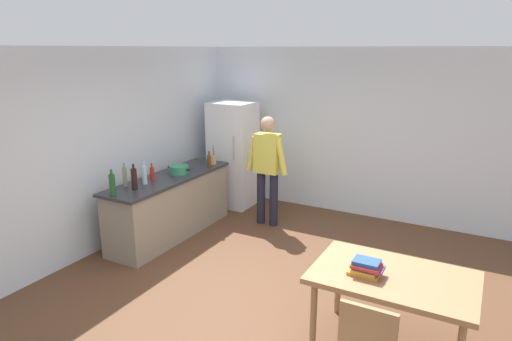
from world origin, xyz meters
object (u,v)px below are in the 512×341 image
object	(u,v)px
person	(267,164)
bottle_wine_green	(112,185)
book_stack	(366,268)
bottle_sauce_red	(152,173)
refrigerator	(233,155)
bottle_beer_brown	(209,161)
bottle_wine_dark	(134,179)
bottle_water_clear	(144,175)
dining_table	(393,283)
bottle_vinegar_tall	(125,177)
cooking_pot	(179,170)
utensil_jar	(213,159)

from	to	relation	value
person	bottle_wine_green	bearing A→B (deg)	-117.90
bottle_wine_green	book_stack	xyz separation A→B (m)	(3.23, -0.20, -0.23)
bottle_sauce_red	refrigerator	bearing A→B (deg)	84.23
refrigerator	bottle_sauce_red	xyz separation A→B (m)	(-0.19, -1.85, 0.10)
bottle_wine_green	bottle_beer_brown	xyz separation A→B (m)	(0.28, 1.70, -0.04)
bottle_wine_dark	bottle_beer_brown	bearing A→B (deg)	80.46
bottle_wine_dark	bottle_water_clear	bearing A→B (deg)	101.92
bottle_water_clear	refrigerator	bearing A→B (deg)	85.90
refrigerator	bottle_beer_brown	xyz separation A→B (m)	(0.14, -0.92, 0.11)
bottle_wine_dark	dining_table	bearing A→B (deg)	-6.84
dining_table	bottle_water_clear	world-z (taller)	bottle_water_clear
bottle_sauce_red	bottle_wine_dark	distance (m)	0.46
bottle_sauce_red	bottle_beer_brown	size ratio (longest dim) A/B	0.92
refrigerator	bottle_vinegar_tall	size ratio (longest dim) A/B	5.62
dining_table	bottle_sauce_red	xyz separation A→B (m)	(-3.49, 0.85, 0.32)
bottle_beer_brown	bottle_vinegar_tall	distance (m)	1.40
bottle_sauce_red	book_stack	distance (m)	3.41
bottle_sauce_red	bottle_vinegar_tall	world-z (taller)	bottle_vinegar_tall
bottle_water_clear	bottle_wine_dark	bearing A→B (deg)	-78.08
bottle_wine_dark	bottle_vinegar_tall	world-z (taller)	bottle_wine_dark
refrigerator	person	distance (m)	1.10
person	cooking_pot	size ratio (longest dim) A/B	4.25
refrigerator	bottle_sauce_red	distance (m)	1.86
bottle_vinegar_tall	bottle_beer_brown	bearing A→B (deg)	71.99
bottle_beer_brown	bottle_water_clear	xyz separation A→B (m)	(-0.28, -1.13, 0.02)
cooking_pot	bottle_beer_brown	bearing A→B (deg)	67.99
utensil_jar	bottle_sauce_red	world-z (taller)	utensil_jar
person	dining_table	bearing A→B (deg)	-42.41
person	bottle_water_clear	world-z (taller)	person
bottle_wine_green	bottle_sauce_red	bearing A→B (deg)	93.15
person	book_stack	bearing A→B (deg)	-46.74
refrigerator	utensil_jar	xyz separation A→B (m)	(0.06, -0.72, 0.08)
bottle_wine_green	person	bearing A→B (deg)	62.10
cooking_pot	book_stack	xyz separation A→B (m)	(3.15, -1.41, -0.14)
cooking_pot	bottle_vinegar_tall	xyz separation A→B (m)	(-0.23, -0.84, 0.08)
bottle_wine_dark	bottle_wine_green	xyz separation A→B (m)	(-0.05, -0.33, 0.00)
person	bottle_sauce_red	world-z (taller)	person
bottle_beer_brown	bottle_vinegar_tall	bearing A→B (deg)	-108.01
bottle_vinegar_tall	book_stack	size ratio (longest dim) A/B	1.07
refrigerator	utensil_jar	bearing A→B (deg)	-84.99
bottle_wine_dark	cooking_pot	bearing A→B (deg)	87.91
refrigerator	bottle_beer_brown	world-z (taller)	refrigerator
cooking_pot	bottle_vinegar_tall	distance (m)	0.88
bottle_wine_green	refrigerator	bearing A→B (deg)	86.84
dining_table	bottle_water_clear	bearing A→B (deg)	169.28
refrigerator	book_stack	distance (m)	4.18
bottle_wine_dark	book_stack	bearing A→B (deg)	-9.41
refrigerator	bottle_water_clear	size ratio (longest dim) A/B	6.00
bottle_vinegar_tall	book_stack	distance (m)	3.43
dining_table	bottle_wine_green	distance (m)	3.47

